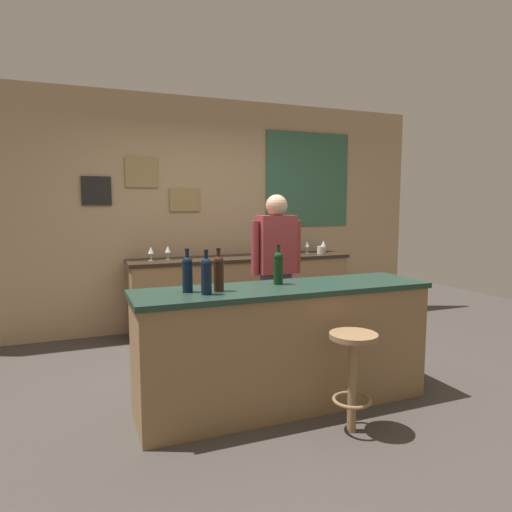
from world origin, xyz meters
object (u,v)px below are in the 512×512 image
at_px(bar_stool, 353,365).
at_px(wine_glass_a, 151,251).
at_px(bartender, 276,265).
at_px(wine_glass_b, 168,250).
at_px(wine_glass_d, 307,244).
at_px(wine_bottle_d, 278,267).
at_px(wine_bottle_b, 206,275).
at_px(wine_glass_e, 323,244).
at_px(coffee_mug, 321,250).
at_px(wine_bottle_a, 187,273).
at_px(wine_glass_c, 293,245).
at_px(wine_bottle_c, 219,272).

xyz_separation_m(bar_stool, wine_glass_a, (-0.91, 2.62, 0.55)).
relative_size(bartender, bar_stool, 2.38).
distance_m(wine_glass_b, wine_glass_d, 1.80).
distance_m(bartender, wine_glass_a, 1.51).
distance_m(bartender, wine_bottle_d, 0.96).
relative_size(wine_bottle_b, wine_glass_a, 1.97).
distance_m(wine_glass_d, wine_glass_e, 0.22).
relative_size(bartender, coffee_mug, 12.96).
relative_size(wine_bottle_d, wine_glass_d, 1.97).
distance_m(wine_bottle_a, wine_glass_c, 2.80).
height_order(bar_stool, wine_bottle_a, wine_bottle_a).
bearing_deg(wine_bottle_a, wine_bottle_d, 3.78).
xyz_separation_m(bartender, wine_bottle_a, (-1.09, -0.92, 0.12)).
distance_m(wine_bottle_a, wine_glass_b, 2.09).
xyz_separation_m(wine_glass_b, wine_glass_c, (1.60, 0.03, 0.00)).
height_order(wine_bottle_c, wine_glass_a, wine_bottle_c).
xyz_separation_m(bartender, wine_glass_c, (0.76, 1.18, 0.07)).
height_order(wine_glass_e, coffee_mug, wine_glass_e).
height_order(wine_glass_b, wine_glass_d, same).
relative_size(wine_bottle_a, wine_glass_b, 1.97).
distance_m(bartender, wine_bottle_b, 1.44).
height_order(wine_bottle_b, wine_glass_b, wine_bottle_b).
bearing_deg(coffee_mug, wine_glass_b, 175.87).
distance_m(wine_bottle_d, wine_glass_a, 2.08).
height_order(wine_bottle_c, wine_bottle_d, same).
height_order(wine_bottle_d, wine_glass_e, wine_bottle_d).
bearing_deg(bartender, wine_bottle_a, -139.89).
relative_size(wine_glass_b, wine_glass_d, 1.00).
relative_size(wine_bottle_c, wine_glass_c, 1.97).
bearing_deg(wine_glass_a, wine_glass_c, 2.40).
bearing_deg(wine_glass_b, wine_glass_c, 1.06).
bearing_deg(wine_bottle_b, wine_glass_d, 48.61).
distance_m(wine_bottle_b, wine_glass_c, 2.83).
relative_size(wine_bottle_d, wine_glass_b, 1.97).
distance_m(wine_bottle_a, wine_glass_d, 2.93).
relative_size(wine_glass_a, wine_glass_b, 1.00).
distance_m(wine_glass_b, wine_glass_c, 1.60).
bearing_deg(wine_glass_c, wine_bottle_d, -119.09).
bearing_deg(wine_glass_a, wine_glass_e, 0.82).
bearing_deg(wine_bottle_a, wine_bottle_c, -13.44).
relative_size(bartender, wine_glass_c, 10.45).
relative_size(bar_stool, wine_glass_e, 4.39).
relative_size(bartender, wine_glass_a, 10.45).
distance_m(wine_bottle_d, coffee_mug, 2.38).
distance_m(bar_stool, wine_bottle_d, 0.91).
bearing_deg(coffee_mug, wine_bottle_c, -134.58).
bearing_deg(wine_glass_d, wine_glass_e, -9.64).
bearing_deg(wine_glass_c, wine_bottle_a, -131.47).
distance_m(wine_bottle_a, wine_bottle_b, 0.16).
bearing_deg(wine_glass_e, coffee_mug, -132.34).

